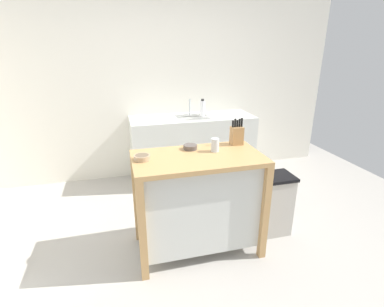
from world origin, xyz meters
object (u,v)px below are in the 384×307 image
object	(u,v)px
drinking_cup	(215,145)
trash_bin	(272,204)
kitchen_island	(198,199)
sink_faucet	(190,107)
bottle_dish_soap	(203,108)
bowl_ceramic_wide	(190,147)
bowl_stoneware_deep	(142,157)
knife_block	(237,135)

from	to	relation	value
drinking_cup	trash_bin	size ratio (longest dim) A/B	0.19
kitchen_island	sink_faucet	size ratio (longest dim) A/B	5.05
drinking_cup	trash_bin	bearing A→B (deg)	-1.93
kitchen_island	sink_faucet	world-z (taller)	sink_faucet
bottle_dish_soap	drinking_cup	bearing A→B (deg)	-102.62
bowl_ceramic_wide	sink_faucet	bearing A→B (deg)	75.65
bowl_stoneware_deep	bowl_ceramic_wide	bearing A→B (deg)	18.93
kitchen_island	bottle_dish_soap	distance (m)	1.69
bowl_ceramic_wide	sink_faucet	distance (m)	1.54
kitchen_island	bowl_stoneware_deep	bearing A→B (deg)	176.59
bowl_ceramic_wide	sink_faucet	size ratio (longest dim) A/B	0.56
bowl_ceramic_wide	kitchen_island	bearing A→B (deg)	-83.31
knife_block	drinking_cup	distance (m)	0.29
drinking_cup	sink_faucet	bearing A→B (deg)	83.42
bowl_stoneware_deep	trash_bin	xyz separation A→B (m)	(1.26, 0.02, -0.64)
bowl_ceramic_wide	drinking_cup	world-z (taller)	drinking_cup
sink_faucet	bowl_ceramic_wide	bearing A→B (deg)	-104.35
trash_bin	drinking_cup	bearing A→B (deg)	178.07
bowl_stoneware_deep	trash_bin	bearing A→B (deg)	1.04
drinking_cup	bottle_dish_soap	bearing A→B (deg)	77.38
bowl_stoneware_deep	sink_faucet	xyz separation A→B (m)	(0.83, 1.64, 0.06)
drinking_cup	kitchen_island	bearing A→B (deg)	-157.74
knife_block	bottle_dish_soap	bearing A→B (deg)	87.13
bowl_ceramic_wide	trash_bin	bearing A→B (deg)	-9.06
bowl_ceramic_wide	bottle_dish_soap	bearing A→B (deg)	68.84
sink_faucet	drinking_cup	bearing A→B (deg)	-96.58
kitchen_island	drinking_cup	bearing A→B (deg)	22.26
kitchen_island	drinking_cup	xyz separation A→B (m)	(0.18, 0.07, 0.47)
knife_block	bottle_dish_soap	world-z (taller)	knife_block
kitchen_island	bowl_ceramic_wide	xyz separation A→B (m)	(-0.02, 0.18, 0.43)
bowl_ceramic_wide	trash_bin	world-z (taller)	bowl_ceramic_wide
knife_block	bottle_dish_soap	distance (m)	1.33
bowl_ceramic_wide	bowl_stoneware_deep	distance (m)	0.47
bowl_stoneware_deep	sink_faucet	distance (m)	1.84
bowl_ceramic_wide	bowl_stoneware_deep	bearing A→B (deg)	-161.07
bowl_stoneware_deep	bottle_dish_soap	size ratio (longest dim) A/B	0.58
kitchen_island	bowl_ceramic_wide	bearing A→B (deg)	96.69
bottle_dish_soap	bowl_stoneware_deep	bearing A→B (deg)	-122.80
drinking_cup	sink_faucet	world-z (taller)	sink_faucet
bottle_dish_soap	bowl_ceramic_wide	bearing A→B (deg)	-111.16
bowl_stoneware_deep	bottle_dish_soap	bearing A→B (deg)	57.20
bowl_stoneware_deep	drinking_cup	xyz separation A→B (m)	(0.64, 0.04, 0.04)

